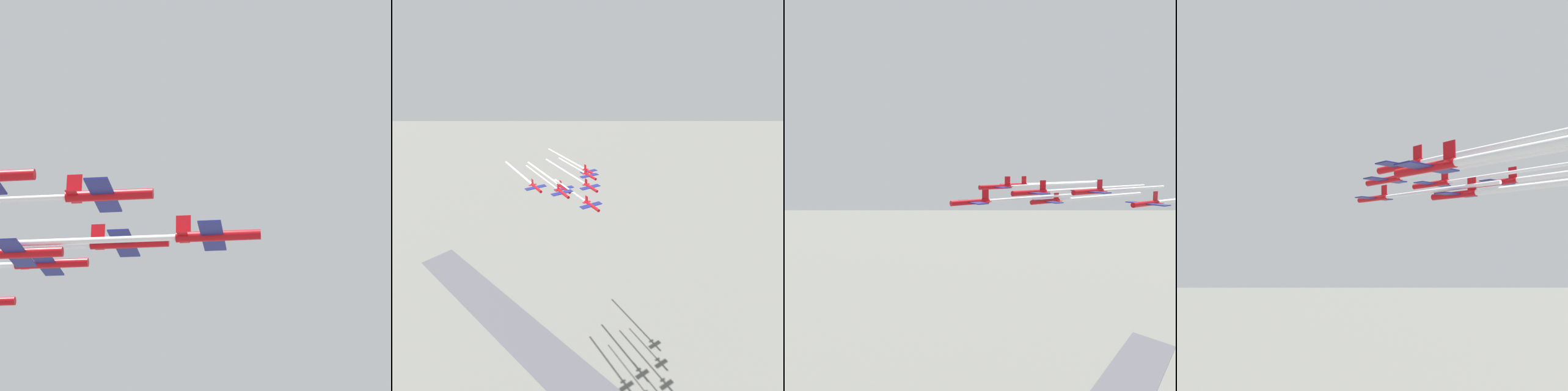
# 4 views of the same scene
# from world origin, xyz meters

# --- Properties ---
(jet_0) EXTENTS (10.72, 11.10, 3.72)m
(jet_0) POSITION_xyz_m (-12.56, -57.26, 134.77)
(jet_0) COLOR #B20C14
(jet_1) EXTENTS (10.72, 11.10, 3.72)m
(jet_1) POSITION_xyz_m (-17.29, -71.60, 137.16)
(jet_1) COLOR #B20C14
(jet_2) EXTENTS (10.72, 11.10, 3.72)m
(jet_2) POSITION_xyz_m (-2.33, -68.36, 137.75)
(jet_2) COLOR #B20C14
(jet_3) EXTENTS (10.72, 11.10, 3.72)m
(jet_3) POSITION_xyz_m (-22.02, -85.93, 137.35)
(jet_3) COLOR #B20C14
(jet_4) EXTENTS (10.72, 11.10, 3.72)m
(jet_4) POSITION_xyz_m (-7.06, -82.70, 133.35)
(jet_4) COLOR #B20C14
(jet_5) EXTENTS (10.72, 11.10, 3.72)m
(jet_5) POSITION_xyz_m (7.90, -79.46, 137.39)
(jet_5) COLOR #B20C14
(jet_6) EXTENTS (10.72, 11.10, 3.72)m
(jet_6) POSITION_xyz_m (-26.75, -100.27, 134.20)
(jet_6) COLOR #B20C14
(smoke_trail_0) EXTENTS (7.44, 30.81, 0.84)m
(smoke_trail_0) POSITION_xyz_m (-8.17, -77.56, 134.72)
(smoke_trail_0) COLOR white
(smoke_trail_1) EXTENTS (10.70, 45.20, 0.99)m
(smoke_trail_1) POSITION_xyz_m (-11.35, -99.06, 137.10)
(smoke_trail_1) COLOR white
(smoke_trail_2) EXTENTS (9.18, 39.39, 0.71)m
(smoke_trail_2) POSITION_xyz_m (2.99, -92.95, 137.69)
(smoke_trail_2) COLOR white
(smoke_trail_3) EXTENTS (7.30, 30.16, 0.83)m
(smoke_trail_3) POSITION_xyz_m (-17.70, -105.90, 137.30)
(smoke_trail_3) COLOR white
(smoke_trail_4) EXTENTS (10.47, 43.44, 1.16)m
(smoke_trail_4) POSITION_xyz_m (-1.32, -109.27, 133.30)
(smoke_trail_4) COLOR white
(smoke_trail_5) EXTENTS (9.64, 39.75, 1.13)m
(smoke_trail_5) POSITION_xyz_m (13.25, -104.19, 137.33)
(smoke_trail_5) COLOR white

